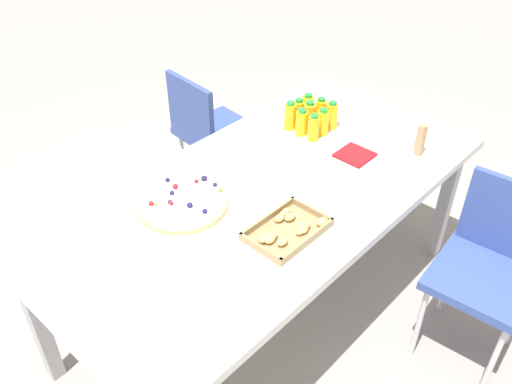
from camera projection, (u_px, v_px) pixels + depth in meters
ground_plane at (266, 305)px, 2.69m from camera, size 12.00×12.00×0.00m
party_table at (268, 200)px, 2.29m from camera, size 2.00×0.99×0.72m
chair_far_left at (491, 261)px, 2.23m from camera, size 0.43×0.43×0.83m
chair_near_left at (209, 128)px, 3.10m from camera, size 0.43×0.43×0.83m
juice_bottle_0 at (308, 107)px, 2.71m from camera, size 0.06×0.06×0.13m
juice_bottle_1 at (299, 112)px, 2.66m from camera, size 0.06×0.06×0.13m
juice_bottle_2 at (290, 116)px, 2.61m from camera, size 0.06×0.06×0.15m
juice_bottle_3 at (321, 111)px, 2.67m from camera, size 0.06×0.06×0.13m
juice_bottle_4 at (309, 116)px, 2.62m from camera, size 0.06×0.06×0.14m
juice_bottle_5 at (302, 123)px, 2.58m from camera, size 0.06×0.06×0.13m
juice_bottle_6 at (332, 116)px, 2.62m from camera, size 0.06×0.06×0.14m
juice_bottle_7 at (323, 122)px, 2.58m from camera, size 0.06×0.06×0.14m
juice_bottle_8 at (313, 128)px, 2.53m from camera, size 0.05×0.05×0.13m
fruit_pizza at (183, 203)px, 2.16m from camera, size 0.37×0.37×0.05m
snack_tray at (288, 230)px, 2.02m from camera, size 0.31×0.21×0.04m
plate_stack at (260, 174)px, 2.33m from camera, size 0.21×0.21×0.02m
napkin_stack at (355, 155)px, 2.45m from camera, size 0.15×0.15×0.01m
cardboard_tube at (420, 140)px, 2.43m from camera, size 0.04×0.04×0.15m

